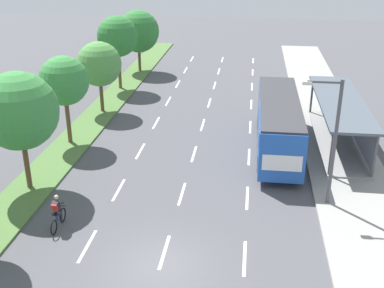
# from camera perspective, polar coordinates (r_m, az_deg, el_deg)

# --- Properties ---
(ground_plane) EXTENTS (140.00, 140.00, 0.00)m
(ground_plane) POSITION_cam_1_polar(r_m,az_deg,el_deg) (20.74, -3.81, -14.31)
(ground_plane) COLOR #4C4C51
(median_strip) EXTENTS (2.60, 52.00, 0.12)m
(median_strip) POSITION_cam_1_polar(r_m,az_deg,el_deg) (39.99, -10.17, 4.50)
(median_strip) COLOR #4C7038
(median_strip) RESTS_ON ground
(sidewalk_right) EXTENTS (4.50, 52.00, 0.15)m
(sidewalk_right) POSITION_cam_1_polar(r_m,az_deg,el_deg) (38.68, 15.58, 3.37)
(sidewalk_right) COLOR gray
(sidewalk_right) RESTS_ON ground
(lane_divider_left) EXTENTS (0.14, 44.59, 0.01)m
(lane_divider_left) POSITION_cam_1_polar(r_m,az_deg,el_deg) (35.92, -4.29, 2.55)
(lane_divider_left) COLOR white
(lane_divider_left) RESTS_ON ground
(lane_divider_center) EXTENTS (0.14, 44.59, 0.01)m
(lane_divider_center) POSITION_cam_1_polar(r_m,az_deg,el_deg) (35.41, 1.28, 2.30)
(lane_divider_center) COLOR white
(lane_divider_center) RESTS_ON ground
(lane_divider_right) EXTENTS (0.14, 44.59, 0.01)m
(lane_divider_right) POSITION_cam_1_polar(r_m,az_deg,el_deg) (35.25, 6.95, 2.03)
(lane_divider_right) COLOR white
(lane_divider_right) RESTS_ON ground
(bus_shelter) EXTENTS (2.90, 11.74, 2.86)m
(bus_shelter) POSITION_cam_1_polar(r_m,az_deg,el_deg) (33.10, 17.54, 3.12)
(bus_shelter) COLOR gray
(bus_shelter) RESTS_ON sidewalk_right
(bus) EXTENTS (2.54, 11.29, 3.37)m
(bus) POSITION_cam_1_polar(r_m,az_deg,el_deg) (30.96, 10.26, 2.87)
(bus) COLOR #2356B2
(bus) RESTS_ON ground
(cyclist) EXTENTS (0.46, 1.82, 1.71)m
(cyclist) POSITION_cam_1_polar(r_m,az_deg,el_deg) (23.52, -15.73, -7.96)
(cyclist) COLOR black
(cyclist) RESTS_ON ground
(median_tree_second) EXTENTS (4.10, 4.10, 6.44)m
(median_tree_second) POSITION_cam_1_polar(r_m,az_deg,el_deg) (26.17, -19.91, 3.70)
(median_tree_second) COLOR brown
(median_tree_second) RESTS_ON median_strip
(median_tree_third) EXTENTS (3.19, 3.19, 5.80)m
(median_tree_third) POSITION_cam_1_polar(r_m,az_deg,el_deg) (31.80, -14.99, 7.24)
(median_tree_third) COLOR brown
(median_tree_third) RESTS_ON median_strip
(median_tree_fourth) EXTENTS (3.41, 3.41, 5.46)m
(median_tree_fourth) POSITION_cam_1_polar(r_m,az_deg,el_deg) (37.63, -10.99, 9.30)
(median_tree_fourth) COLOR brown
(median_tree_fourth) RESTS_ON median_strip
(median_tree_fifth) EXTENTS (3.58, 3.58, 6.46)m
(median_tree_fifth) POSITION_cam_1_polar(r_m,az_deg,el_deg) (43.51, -8.86, 12.52)
(median_tree_fifth) COLOR brown
(median_tree_fifth) RESTS_ON median_strip
(median_tree_farthest) EXTENTS (4.19, 4.19, 6.11)m
(median_tree_farthest) POSITION_cam_1_polar(r_m,az_deg,el_deg) (49.64, -6.41, 13.17)
(median_tree_farthest) COLOR brown
(median_tree_farthest) RESTS_ON median_strip
(streetlight) EXTENTS (1.91, 0.24, 6.50)m
(streetlight) POSITION_cam_1_polar(r_m,az_deg,el_deg) (24.19, 16.31, 1.07)
(streetlight) COLOR #4C4C51
(streetlight) RESTS_ON sidewalk_right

